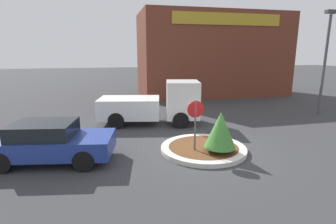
# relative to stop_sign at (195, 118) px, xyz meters

# --- Properties ---
(ground_plane) EXTENTS (120.00, 120.00, 0.00)m
(ground_plane) POSITION_rel_stop_sign_xyz_m (0.45, 0.24, -1.42)
(ground_plane) COLOR #38383A
(traffic_island) EXTENTS (3.33, 3.33, 0.17)m
(traffic_island) POSITION_rel_stop_sign_xyz_m (0.45, 0.24, -1.33)
(traffic_island) COLOR beige
(traffic_island) RESTS_ON ground_plane
(stop_sign) EXTENTS (0.63, 0.07, 2.07)m
(stop_sign) POSITION_rel_stop_sign_xyz_m (0.00, 0.00, 0.00)
(stop_sign) COLOR #4C4C51
(stop_sign) RESTS_ON ground_plane
(island_shrub) EXTENTS (1.16, 1.16, 1.51)m
(island_shrub) POSITION_rel_stop_sign_xyz_m (0.85, -0.38, -0.41)
(island_shrub) COLOR brown
(island_shrub) RESTS_ON traffic_island
(utility_truck) EXTENTS (5.55, 2.99, 2.30)m
(utility_truck) POSITION_rel_stop_sign_xyz_m (-0.67, 4.65, -0.34)
(utility_truck) COLOR white
(utility_truck) RESTS_ON ground_plane
(storefront_building) EXTENTS (12.83, 6.07, 7.11)m
(storefront_building) POSITION_rel_stop_sign_xyz_m (6.25, 13.83, 2.14)
(storefront_building) COLOR brown
(storefront_building) RESTS_ON ground_plane
(parked_sedan_blue) EXTENTS (4.47, 2.56, 1.44)m
(parked_sedan_blue) POSITION_rel_stop_sign_xyz_m (-5.16, 0.47, -0.68)
(parked_sedan_blue) COLOR navy
(parked_sedan_blue) RESTS_ON ground_plane
(light_pole) EXTENTS (0.70, 0.30, 6.19)m
(light_pole) POSITION_rel_stop_sign_xyz_m (9.80, 4.64, 2.23)
(light_pole) COLOR #4C4C51
(light_pole) RESTS_ON ground_plane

